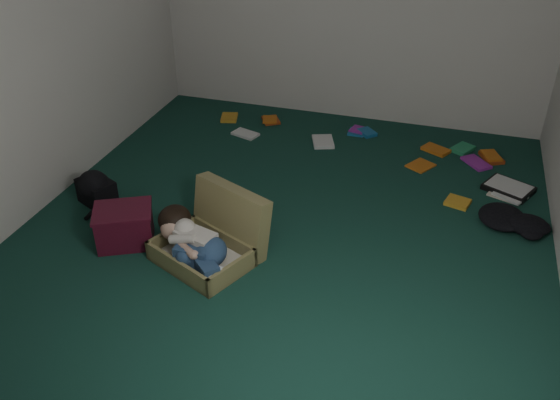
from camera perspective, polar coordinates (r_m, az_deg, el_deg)
The scene contains 10 objects.
floor at distance 4.65m, azimuth 0.55°, elevation -2.71°, with size 4.50×4.50×0.00m, color #153D31.
wall_front at distance 2.24m, azimuth -16.25°, elevation -6.73°, with size 4.50×4.50×0.00m, color silver.
wall_left at distance 4.98m, azimuth -22.72°, elevation 13.90°, with size 4.50×4.50×0.00m, color silver.
suitcase at distance 4.32m, azimuth -6.36°, elevation -3.64°, with size 0.87×0.86×0.49m.
person at distance 4.24m, azimuth -8.46°, elevation -3.91°, with size 0.63×0.55×0.30m.
maroon_bin at distance 4.57m, azimuth -14.73°, elevation -2.42°, with size 0.53×0.49×0.29m.
backpack at distance 5.13m, azimuth -17.23°, elevation 0.85°, with size 0.38×0.31×0.23m, color black, non-canonical shape.
clothing_pile at distance 5.00m, azimuth 21.58°, elevation -1.59°, with size 0.43×0.35×0.14m, color black, non-canonical shape.
paper_tray at distance 5.48m, azimuth 21.14°, elevation 1.09°, with size 0.47×0.43×0.05m.
book_scatter at distance 5.87m, azimuth 9.82°, elevation 4.84°, with size 3.05×1.37×0.02m.
Camera 1 is at (1.09, -3.66, 2.66)m, focal length 38.00 mm.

